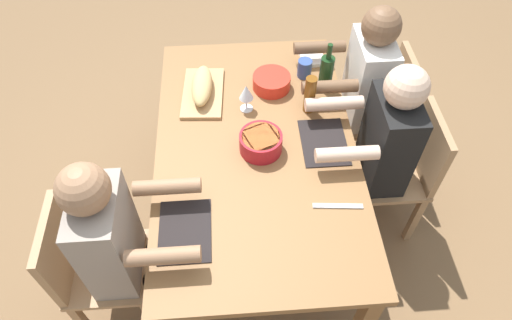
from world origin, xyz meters
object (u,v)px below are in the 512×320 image
chair_far_center (404,168)px  serving_bowl_salad (272,81)px  dining_table (256,156)px  beer_bottle (310,95)px  diner_near_right (119,240)px  wine_glass (246,93)px  cutting_board (203,93)px  chair_near_right (91,265)px  wine_bottle (326,72)px  diner_far_center (379,145)px  cup_far_left (305,68)px  diner_far_left (360,84)px  serving_bowl_fruit (261,142)px  chair_far_left (383,109)px  bread_loaf (202,86)px  napkin_stack (312,59)px

chair_far_center → serving_bowl_salad: chair_far_center is taller
dining_table → beer_bottle: bearing=128.7°
diner_near_right → wine_glass: size_ratio=7.23×
cutting_board → beer_bottle: size_ratio=1.82×
chair_near_right → wine_bottle: size_ratio=2.93×
diner_far_center → serving_bowl_salad: 0.69m
beer_bottle → cup_far_left: beer_bottle is taller
dining_table → diner_near_right: size_ratio=1.42×
diner_far_center → dining_table: bearing=-90.0°
chair_far_center → diner_far_center: (-0.00, -0.18, 0.21)m
diner_far_left → cutting_board: 0.92m
dining_table → serving_bowl_salad: (-0.44, 0.12, 0.13)m
cutting_board → diner_near_right: bearing=-23.3°
diner_near_right → diner_far_left: 1.60m
chair_far_center → wine_bottle: 0.69m
serving_bowl_fruit → cutting_board: bearing=-145.7°
dining_table → serving_bowl_salad: size_ratio=8.04×
chair_near_right → chair_far_center: bearing=105.8°
chair_far_left → wine_glass: bearing=-77.1°
cutting_board → diner_far_left: bearing=94.1°
chair_far_center → wine_glass: 0.98m
chair_far_center → chair_near_right: 1.72m
diner_far_left → beer_bottle: 0.44m
serving_bowl_fruit → chair_far_left: bearing=121.3°
chair_far_center → bread_loaf: bearing=-110.2°
chair_far_left → bread_loaf: bearing=-86.6°
diner_near_right → cutting_board: diner_near_right is taller
serving_bowl_salad → cup_far_left: 0.22m
diner_far_left → beer_bottle: (0.23, -0.34, 0.15)m
wine_bottle → cup_far_left: bearing=-135.0°
chair_near_right → chair_far_left: 1.91m
diner_far_center → wine_glass: (-0.27, -0.68, 0.16)m
serving_bowl_fruit → beer_bottle: size_ratio=0.98×
bread_loaf → beer_bottle: size_ratio=1.45×
dining_table → wine_glass: wine_glass is taller
napkin_stack → chair_near_right: bearing=-47.2°
napkin_stack → wine_bottle: bearing=8.0°
napkin_stack → diner_near_right: bearing=-42.5°
diner_far_left → wine_glass: 0.72m
serving_bowl_salad → cutting_board: serving_bowl_salad is taller
diner_far_left → serving_bowl_fruit: diner_far_left is taller
dining_table → diner_far_left: size_ratio=1.42×
chair_far_left → wine_glass: 0.96m
beer_bottle → cup_far_left: size_ratio=2.06×
diner_far_center → bread_loaf: bearing=-113.9°
bread_loaf → beer_bottle: beer_bottle is taller
wine_glass → wine_bottle: bearing=108.1°
dining_table → bread_loaf: size_ratio=5.34×
serving_bowl_salad → cutting_board: size_ratio=0.53×
diner_near_right → bread_loaf: diner_near_right is taller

